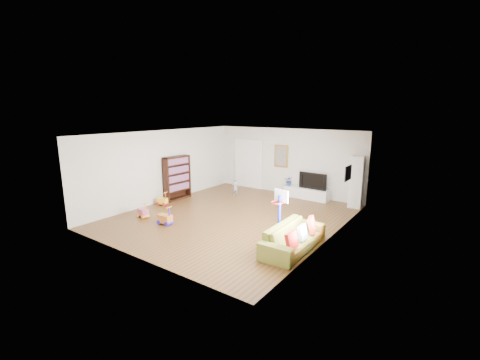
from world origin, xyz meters
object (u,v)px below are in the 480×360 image
Objects in this scene: bookshelf at (177,178)px; sofa at (294,237)px; basketball_hoop at (275,218)px; media_console at (306,193)px.

bookshelf reaches higher than sofa.
bookshelf is at bearing 173.62° from basketball_hoop.
bookshelf is (-4.07, -3.01, 0.63)m from media_console.
basketball_hoop is at bearing -14.93° from bookshelf.
bookshelf is 6.03m from sofa.
sofa is (5.79, -1.61, -0.53)m from bookshelf.
media_console is 1.26× the size of basketball_hoop.
basketball_hoop is at bearing 94.83° from sofa.
sofa is (1.71, -4.62, 0.10)m from media_console.
basketball_hoop reaches higher than media_console.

